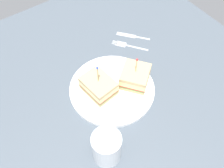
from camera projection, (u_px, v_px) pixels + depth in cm
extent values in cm
cube|color=#4C5660|center=(112.00, 92.00, 82.64)|extent=(101.74, 101.74, 2.00)
cylinder|color=white|center=(112.00, 89.00, 81.37)|extent=(26.16, 26.16, 1.14)
cube|color=tan|center=(99.00, 90.00, 79.85)|extent=(10.56, 8.58, 1.12)
cube|color=#478438|center=(99.00, 88.00, 79.23)|extent=(10.56, 8.58, 0.40)
cube|color=red|center=(99.00, 87.00, 78.87)|extent=(10.56, 8.58, 0.50)
cube|color=#EFE093|center=(98.00, 85.00, 77.92)|extent=(10.56, 8.58, 1.83)
cube|color=tan|center=(98.00, 82.00, 76.72)|extent=(10.56, 8.58, 1.12)
cylinder|color=tan|center=(98.00, 75.00, 74.07)|extent=(0.30, 0.30, 6.49)
sphere|color=blue|center=(97.00, 68.00, 71.43)|extent=(0.70, 0.70, 0.70)
cube|color=tan|center=(135.00, 80.00, 81.79)|extent=(11.58, 11.68, 1.19)
cube|color=#478438|center=(135.00, 79.00, 81.14)|extent=(11.58, 11.68, 0.40)
cube|color=red|center=(135.00, 78.00, 80.78)|extent=(11.58, 11.68, 0.50)
cube|color=#EFE093|center=(135.00, 76.00, 79.81)|extent=(11.58, 11.68, 1.88)
cube|color=tan|center=(136.00, 73.00, 78.56)|extent=(11.58, 11.68, 1.19)
cylinder|color=tan|center=(136.00, 66.00, 76.19)|extent=(0.30, 0.30, 5.83)
sphere|color=red|center=(137.00, 60.00, 73.82)|extent=(0.70, 0.70, 0.70)
cylinder|color=#B74C33|center=(107.00, 149.00, 66.59)|extent=(6.57, 6.57, 7.87)
cylinder|color=white|center=(107.00, 147.00, 65.78)|extent=(7.47, 7.47, 9.86)
cube|color=silver|center=(137.00, 48.00, 92.00)|extent=(6.84, 5.36, 0.35)
cube|color=silver|center=(121.00, 44.00, 93.03)|extent=(4.20, 3.92, 0.35)
cube|color=silver|center=(116.00, 41.00, 93.84)|extent=(1.71, 1.35, 0.35)
cube|color=silver|center=(115.00, 42.00, 93.56)|extent=(1.71, 1.35, 0.35)
cube|color=silver|center=(115.00, 43.00, 93.28)|extent=(1.71, 1.35, 0.35)
cube|color=silver|center=(114.00, 44.00, 93.00)|extent=(1.71, 1.35, 0.35)
cube|color=silver|center=(140.00, 37.00, 94.88)|extent=(5.74, 4.88, 0.35)
cube|color=silver|center=(126.00, 35.00, 95.67)|extent=(6.35, 5.61, 0.24)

